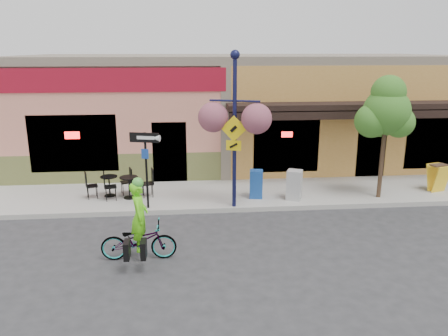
% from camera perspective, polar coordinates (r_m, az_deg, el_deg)
% --- Properties ---
extents(ground, '(90.00, 90.00, 0.00)m').
position_cam_1_polar(ground, '(12.91, 6.11, -6.45)').
color(ground, '#2D2D30').
rests_on(ground, ground).
extents(sidewalk, '(24.00, 3.00, 0.15)m').
position_cam_1_polar(sidewalk, '(14.73, 4.63, -3.31)').
color(sidewalk, '#9E9B93').
rests_on(sidewalk, ground).
extents(curb, '(24.00, 0.12, 0.15)m').
position_cam_1_polar(curb, '(13.39, 5.67, -5.28)').
color(curb, '#A8A59E').
rests_on(curb, ground).
extents(building, '(18.20, 8.20, 4.50)m').
position_cam_1_polar(building, '(19.56, 2.05, 7.93)').
color(building, tan).
rests_on(building, ground).
extents(bicycle, '(1.75, 0.62, 0.92)m').
position_cam_1_polar(bicycle, '(10.47, -11.08, -9.31)').
color(bicycle, maroon).
rests_on(bicycle, ground).
extents(cyclist_rider, '(0.40, 0.60, 1.63)m').
position_cam_1_polar(cyclist_rider, '(10.32, -10.91, -7.50)').
color(cyclist_rider, '#66EC18').
rests_on(cyclist_rider, ground).
extents(lamp_post, '(1.58, 1.01, 4.61)m').
position_cam_1_polar(lamp_post, '(12.69, 1.39, 4.80)').
color(lamp_post, '#13153D').
rests_on(lamp_post, sidewalk).
extents(one_way_sign, '(0.90, 0.41, 2.30)m').
position_cam_1_polar(one_way_sign, '(13.02, -10.08, -0.37)').
color(one_way_sign, black).
rests_on(one_way_sign, sidewalk).
extents(cafe_set_left, '(1.66, 1.05, 0.92)m').
position_cam_1_polar(cafe_set_left, '(14.18, -12.29, -2.09)').
color(cafe_set_left, black).
rests_on(cafe_set_left, sidewalk).
extents(cafe_set_right, '(1.60, 1.13, 0.87)m').
position_cam_1_polar(cafe_set_right, '(14.54, -14.76, -1.92)').
color(cafe_set_right, black).
rests_on(cafe_set_right, sidewalk).
extents(newspaper_box_blue, '(0.46, 0.42, 0.90)m').
position_cam_1_polar(newspaper_box_blue, '(13.95, 4.22, -2.10)').
color(newspaper_box_blue, '#184492').
rests_on(newspaper_box_blue, sidewalk).
extents(newspaper_box_grey, '(0.57, 0.55, 0.95)m').
position_cam_1_polar(newspaper_box_grey, '(13.92, 9.16, -2.20)').
color(newspaper_box_grey, '#AAAAAA').
rests_on(newspaper_box_grey, sidewalk).
extents(street_tree, '(1.78, 1.78, 3.91)m').
position_cam_1_polar(street_tree, '(14.48, 20.18, 3.78)').
color(street_tree, '#3D7A26').
rests_on(street_tree, sidewalk).
extents(sandwich_board, '(0.65, 0.55, 0.93)m').
position_cam_1_polar(sandwich_board, '(16.07, 26.55, -1.31)').
color(sandwich_board, yellow).
rests_on(sandwich_board, sidewalk).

